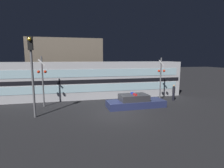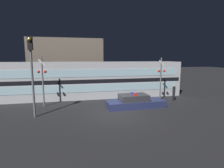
{
  "view_description": "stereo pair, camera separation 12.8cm",
  "coord_description": "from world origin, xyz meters",
  "px_view_note": "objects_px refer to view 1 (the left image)",
  "views": [
    {
      "loc": [
        -3.16,
        -12.22,
        4.15
      ],
      "look_at": [
        0.44,
        3.9,
        1.68
      ],
      "focal_mm": 28.0,
      "sensor_mm": 36.0,
      "label": 1
    },
    {
      "loc": [
        -3.04,
        -12.25,
        4.15
      ],
      "look_at": [
        0.44,
        3.9,
        1.68
      ],
      "focal_mm": 28.0,
      "sensor_mm": 36.0,
      "label": 2
    }
  ],
  "objects_px": {
    "crossing_signal_near": "(161,76)",
    "traffic_light_corner": "(32,65)",
    "train": "(93,80)",
    "pedestrian": "(174,92)",
    "police_car": "(135,102)"
  },
  "relations": [
    {
      "from": "traffic_light_corner",
      "to": "crossing_signal_near",
      "type": "bearing_deg",
      "value": 13.05
    },
    {
      "from": "pedestrian",
      "to": "crossing_signal_near",
      "type": "relative_size",
      "value": 0.38
    },
    {
      "from": "police_car",
      "to": "traffic_light_corner",
      "type": "relative_size",
      "value": 0.9
    },
    {
      "from": "police_car",
      "to": "traffic_light_corner",
      "type": "height_order",
      "value": "traffic_light_corner"
    },
    {
      "from": "traffic_light_corner",
      "to": "train",
      "type": "bearing_deg",
      "value": 50.31
    },
    {
      "from": "pedestrian",
      "to": "traffic_light_corner",
      "type": "bearing_deg",
      "value": -169.4
    },
    {
      "from": "train",
      "to": "crossing_signal_near",
      "type": "bearing_deg",
      "value": -27.42
    },
    {
      "from": "police_car",
      "to": "train",
      "type": "bearing_deg",
      "value": 120.36
    },
    {
      "from": "train",
      "to": "pedestrian",
      "type": "distance_m",
      "value": 8.33
    },
    {
      "from": "pedestrian",
      "to": "crossing_signal_near",
      "type": "bearing_deg",
      "value": 169.34
    },
    {
      "from": "pedestrian",
      "to": "train",
      "type": "bearing_deg",
      "value": 155.25
    },
    {
      "from": "crossing_signal_near",
      "to": "traffic_light_corner",
      "type": "bearing_deg",
      "value": -166.95
    },
    {
      "from": "crossing_signal_near",
      "to": "traffic_light_corner",
      "type": "distance_m",
      "value": 11.34
    },
    {
      "from": "police_car",
      "to": "crossing_signal_near",
      "type": "bearing_deg",
      "value": 25.03
    },
    {
      "from": "crossing_signal_near",
      "to": "traffic_light_corner",
      "type": "xyz_separation_m",
      "value": [
        -10.97,
        -2.54,
        1.3
      ]
    }
  ]
}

